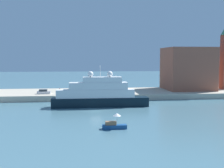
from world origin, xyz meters
TOP-DOWN VIEW (x-y plane):
  - ground at (0.00, 0.00)m, footprint 400.00×400.00m
  - quay_dock at (0.00, 26.29)m, footprint 110.00×20.59m
  - large_yacht at (1.05, 6.09)m, footprint 25.56×3.68m
  - small_motorboat at (2.45, -17.78)m, footprint 4.50×1.48m
  - harbor_building at (33.92, 28.77)m, footprint 15.67×15.74m
  - parked_car at (-15.21, 21.07)m, footprint 4.13×1.65m
  - person_figure at (-10.42, 21.80)m, footprint 0.36×0.36m
  - mooring_bollard at (3.29, 17.36)m, footprint 0.54×0.54m

SIDE VIEW (x-z plane):
  - ground at x=0.00m, z-range 0.00..0.00m
  - quay_dock at x=0.00m, z-range 0.00..1.77m
  - small_motorboat at x=2.45m, z-range -0.56..2.35m
  - mooring_bollard at x=3.29m, z-range 1.77..2.53m
  - parked_car at x=-15.21m, z-range 1.67..3.06m
  - person_figure at x=-10.42m, z-range 1.70..3.45m
  - large_yacht at x=1.05m, z-range -2.27..8.73m
  - harbor_building at x=33.92m, z-range 1.77..16.55m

